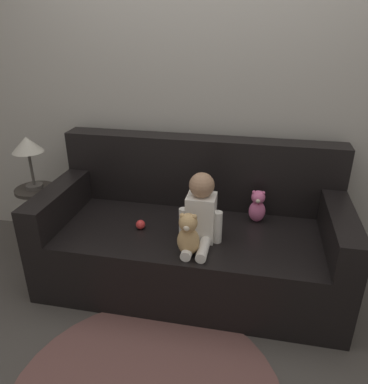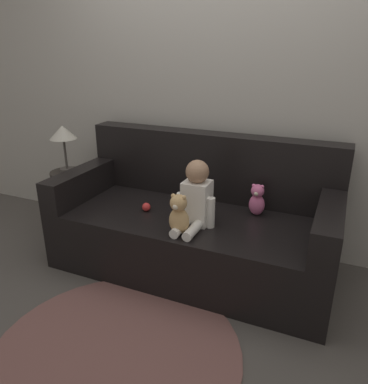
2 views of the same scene
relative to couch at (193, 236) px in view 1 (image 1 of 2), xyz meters
name	(u,v)px [view 1 (image 1 of 2)]	position (x,y,z in m)	size (l,w,h in m)	color
ground_plane	(191,280)	(0.00, -0.06, -0.33)	(12.00, 12.00, 0.00)	#4C4742
wall_back	(206,83)	(0.00, 0.47, 0.97)	(8.00, 0.05, 2.60)	#ADA89E
couch	(193,236)	(0.00, 0.00, 0.00)	(1.99, 0.90, 0.95)	black
person_baby	(201,214)	(0.08, -0.21, 0.30)	(0.27, 0.36, 0.44)	white
teddy_bear_brown	(188,235)	(0.04, -0.39, 0.25)	(0.13, 0.12, 0.27)	tan
plush_toy_side	(257,206)	(0.42, 0.10, 0.23)	(0.11, 0.11, 0.23)	#DB6699
toy_ball	(141,225)	(-0.32, -0.16, 0.15)	(0.06, 0.06, 0.06)	red
side_table	(31,166)	(-1.21, 0.05, 0.41)	(0.29, 0.29, 0.96)	#332D28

